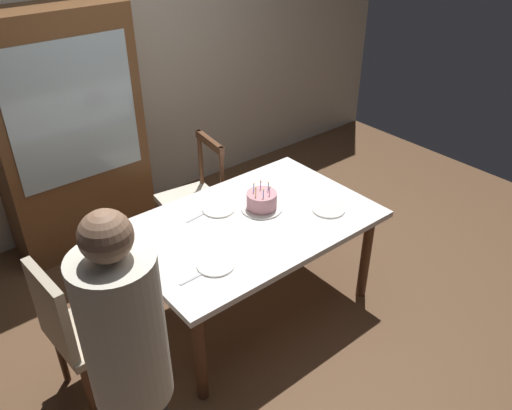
# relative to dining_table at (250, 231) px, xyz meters

# --- Properties ---
(ground) EXTENTS (6.40, 6.40, 0.00)m
(ground) POSITION_rel_dining_table_xyz_m (0.00, 0.00, -0.65)
(ground) COLOR brown
(back_wall) EXTENTS (6.40, 0.10, 2.60)m
(back_wall) POSITION_rel_dining_table_xyz_m (0.00, 1.85, 0.65)
(back_wall) COLOR beige
(back_wall) RESTS_ON ground
(dining_table) EXTENTS (1.62, 1.05, 0.74)m
(dining_table) POSITION_rel_dining_table_xyz_m (0.00, 0.00, 0.00)
(dining_table) COLOR white
(dining_table) RESTS_ON ground
(birthday_cake) EXTENTS (0.28, 0.28, 0.19)m
(birthday_cake) POSITION_rel_dining_table_xyz_m (0.15, 0.06, 0.14)
(birthday_cake) COLOR silver
(birthday_cake) RESTS_ON dining_table
(plate_near_celebrant) EXTENTS (0.22, 0.22, 0.01)m
(plate_near_celebrant) POSITION_rel_dining_table_xyz_m (-0.44, -0.24, 0.09)
(plate_near_celebrant) COLOR white
(plate_near_celebrant) RESTS_ON dining_table
(plate_far_side) EXTENTS (0.22, 0.22, 0.01)m
(plate_far_side) POSITION_rel_dining_table_xyz_m (-0.08, 0.24, 0.09)
(plate_far_side) COLOR white
(plate_far_side) RESTS_ON dining_table
(plate_near_guest) EXTENTS (0.22, 0.22, 0.01)m
(plate_near_guest) POSITION_rel_dining_table_xyz_m (0.49, -0.24, 0.09)
(plate_near_guest) COLOR white
(plate_near_guest) RESTS_ON dining_table
(fork_near_celebrant) EXTENTS (0.18, 0.02, 0.01)m
(fork_near_celebrant) POSITION_rel_dining_table_xyz_m (-0.60, -0.25, 0.08)
(fork_near_celebrant) COLOR silver
(fork_near_celebrant) RESTS_ON dining_table
(fork_far_side) EXTENTS (0.18, 0.03, 0.01)m
(fork_far_side) POSITION_rel_dining_table_xyz_m (-0.24, 0.25, 0.08)
(fork_far_side) COLOR silver
(fork_far_side) RESTS_ON dining_table
(chair_spindle_back) EXTENTS (0.49, 0.49, 0.95)m
(chair_spindle_back) POSITION_rel_dining_table_xyz_m (0.10, 0.84, -0.20)
(chair_spindle_back) COLOR beige
(chair_spindle_back) RESTS_ON ground
(chair_upholstered) EXTENTS (0.47, 0.47, 0.95)m
(chair_upholstered) POSITION_rel_dining_table_xyz_m (-1.20, 0.03, -0.12)
(chair_upholstered) COLOR tan
(chair_upholstered) RESTS_ON ground
(person_celebrant) EXTENTS (0.32, 0.32, 1.70)m
(person_celebrant) POSITION_rel_dining_table_xyz_m (-1.24, -0.78, 0.32)
(person_celebrant) COLOR #262328
(person_celebrant) RESTS_ON ground
(china_cabinet) EXTENTS (1.10, 0.45, 1.90)m
(china_cabinet) POSITION_rel_dining_table_xyz_m (-0.54, 1.56, 0.30)
(china_cabinet) COLOR brown
(china_cabinet) RESTS_ON ground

